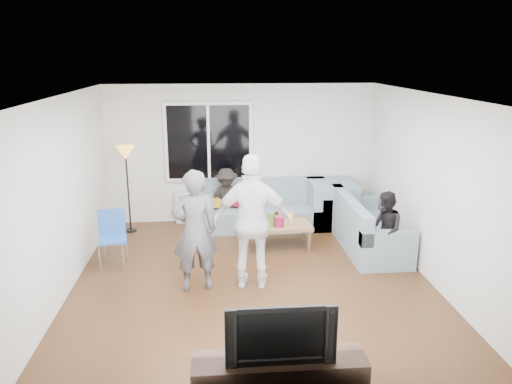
{
  "coord_description": "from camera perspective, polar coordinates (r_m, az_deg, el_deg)",
  "views": [
    {
      "loc": [
        -0.5,
        -6.38,
        3.11
      ],
      "look_at": [
        0.1,
        0.6,
        1.15
      ],
      "focal_mm": 34.6,
      "sensor_mm": 36.0,
      "label": 1
    }
  ],
  "objects": [
    {
      "name": "bottle_c",
      "position": [
        8.26,
        2.37,
        -2.89
      ],
      "size": [
        0.07,
        0.07,
        0.18
      ],
      "primitive_type": "cylinder",
      "color": "black",
      "rests_on": "coffee_table"
    },
    {
      "name": "pitcher",
      "position": [
        8.05,
        2.66,
        -3.42
      ],
      "size": [
        0.17,
        0.17,
        0.17
      ],
      "primitive_type": "cylinder",
      "color": "maroon",
      "rests_on": "coffee_table"
    },
    {
      "name": "cushion_yellow",
      "position": [
        9.02,
        -5.48,
        -1.21
      ],
      "size": [
        0.47,
        0.43,
        0.14
      ],
      "primitive_type": "cube",
      "rotation": [
        0.0,
        0.0,
        0.37
      ],
      "color": "orange",
      "rests_on": "sofa_back_section"
    },
    {
      "name": "window_glass",
      "position": [
        9.17,
        -5.5,
        5.75
      ],
      "size": [
        1.5,
        0.02,
        1.35
      ],
      "primitive_type": "cube",
      "color": "black",
      "rests_on": "window_frame"
    },
    {
      "name": "side_chair",
      "position": [
        7.72,
        -16.24,
        -5.34
      ],
      "size": [
        0.46,
        0.46,
        0.86
      ],
      "primitive_type": null,
      "rotation": [
        0.0,
        0.0,
        0.17
      ],
      "color": "#295DB5",
      "rests_on": "floor"
    },
    {
      "name": "spectator_right",
      "position": [
        7.64,
        14.71,
        -4.25
      ],
      "size": [
        0.47,
        0.59,
        1.16
      ],
      "primitive_type": "imported",
      "rotation": [
        0.0,
        0.0,
        -1.62
      ],
      "color": "black",
      "rests_on": "floor"
    },
    {
      "name": "player_right",
      "position": [
        6.65,
        -0.33,
        -3.5
      ],
      "size": [
        1.15,
        0.61,
        1.86
      ],
      "primitive_type": "imported",
      "rotation": [
        0.0,
        0.0,
        2.99
      ],
      "color": "silver",
      "rests_on": "floor"
    },
    {
      "name": "coffee_table",
      "position": [
        8.25,
        2.44,
        -5.05
      ],
      "size": [
        1.14,
        0.69,
        0.4
      ],
      "primitive_type": "cube",
      "rotation": [
        0.0,
        0.0,
        0.08
      ],
      "color": "#936B47",
      "rests_on": "floor"
    },
    {
      "name": "spectator_back",
      "position": [
        9.05,
        -3.44,
        -0.75
      ],
      "size": [
        0.78,
        0.51,
        1.13
      ],
      "primitive_type": "imported",
      "rotation": [
        0.0,
        0.0,
        0.13
      ],
      "color": "black",
      "rests_on": "floor"
    },
    {
      "name": "tv_console",
      "position": [
        4.87,
        2.68,
        -20.77
      ],
      "size": [
        1.6,
        0.4,
        0.44
      ],
      "primitive_type": "cube",
      "color": "#34241A",
      "rests_on": "floor"
    },
    {
      "name": "vase",
      "position": [
        9.33,
        -7.33,
        0.52
      ],
      "size": [
        0.17,
        0.17,
        0.16
      ],
      "primitive_type": "imported",
      "rotation": [
        0.0,
        0.0,
        0.12
      ],
      "color": "silver",
      "rests_on": "radiator"
    },
    {
      "name": "wall_right",
      "position": [
        7.29,
        19.74,
        0.31
      ],
      "size": [
        0.04,
        5.5,
        2.6
      ],
      "primitive_type": "cube",
      "color": "silver",
      "rests_on": "ground"
    },
    {
      "name": "floor",
      "position": [
        7.13,
        -0.39,
        -10.43
      ],
      "size": [
        5.0,
        5.5,
        0.04
      ],
      "primitive_type": "cube",
      "color": "#56351C",
      "rests_on": "ground"
    },
    {
      "name": "radiator",
      "position": [
        9.46,
        -5.3,
        -1.67
      ],
      "size": [
        1.3,
        0.12,
        0.62
      ],
      "primitive_type": "cube",
      "color": "silver",
      "rests_on": "floor"
    },
    {
      "name": "player_left",
      "position": [
        6.64,
        -7.11,
        -4.48
      ],
      "size": [
        0.67,
        0.5,
        1.68
      ],
      "primitive_type": "imported",
      "rotation": [
        0.0,
        0.0,
        3.3
      ],
      "color": "#4E4E54",
      "rests_on": "floor"
    },
    {
      "name": "bottle_d",
      "position": [
        8.13,
        4.15,
        -3.09
      ],
      "size": [
        0.07,
        0.07,
        0.21
      ],
      "primitive_type": "cylinder",
      "color": "#FFAF16",
      "rests_on": "coffee_table"
    },
    {
      "name": "cushion_red",
      "position": [
        9.1,
        -2.53,
        -1.0
      ],
      "size": [
        0.44,
        0.4,
        0.13
      ],
      "primitive_type": "cube",
      "rotation": [
        0.0,
        0.0,
        -0.33
      ],
      "color": "maroon",
      "rests_on": "sofa_back_section"
    },
    {
      "name": "television",
      "position": [
        4.59,
        2.76,
        -15.69
      ],
      "size": [
        0.99,
        0.13,
        0.57
      ],
      "primitive_type": "imported",
      "color": "black",
      "rests_on": "tv_console"
    },
    {
      "name": "wall_front",
      "position": [
        4.07,
        2.73,
        -10.77
      ],
      "size": [
        5.0,
        0.04,
        2.6
      ],
      "primitive_type": "cube",
      "color": "silver",
      "rests_on": "ground"
    },
    {
      "name": "window_frame",
      "position": [
        9.21,
        -5.49,
        5.79
      ],
      "size": [
        1.62,
        0.06,
        1.47
      ],
      "primitive_type": "cube",
      "color": "white",
      "rests_on": "wall_back"
    },
    {
      "name": "wall_back",
      "position": [
        9.34,
        -1.76,
        4.44
      ],
      "size": [
        5.0,
        0.04,
        2.6
      ],
      "primitive_type": "cube",
      "color": "silver",
      "rests_on": "ground"
    },
    {
      "name": "sofa_right_section",
      "position": [
        8.35,
        12.96,
        -3.55
      ],
      "size": [
        2.0,
        0.85,
        0.85
      ],
      "primitive_type": null,
      "rotation": [
        0.0,
        0.0,
        1.57
      ],
      "color": "slate",
      "rests_on": "floor"
    },
    {
      "name": "window_mullion",
      "position": [
        9.16,
        -5.5,
        5.74
      ],
      "size": [
        0.05,
        0.03,
        1.35
      ],
      "primitive_type": "cube",
      "color": "white",
      "rests_on": "window_frame"
    },
    {
      "name": "wall_left",
      "position": [
        6.93,
        -21.65,
        -0.63
      ],
      "size": [
        0.04,
        5.5,
        2.6
      ],
      "primitive_type": "cube",
      "color": "silver",
      "rests_on": "ground"
    },
    {
      "name": "potted_plant",
      "position": [
        9.3,
        -2.8,
        1.22
      ],
      "size": [
        0.24,
        0.21,
        0.36
      ],
      "primitive_type": "imported",
      "rotation": [
        0.0,
        0.0,
        -0.29
      ],
      "color": "#2A5B24",
      "rests_on": "radiator"
    },
    {
      "name": "sofa_back_section",
      "position": [
        9.11,
        1.19,
        -1.53
      ],
      "size": [
        2.3,
        0.85,
        0.85
      ],
      "primitive_type": null,
      "color": "slate",
      "rests_on": "floor"
    },
    {
      "name": "bottle_a",
      "position": [
        8.26,
        0.55,
        -2.75
      ],
      "size": [
        0.07,
        0.07,
        0.21
      ],
      "primitive_type": "cylinder",
      "color": "orange",
      "rests_on": "coffee_table"
    },
    {
      "name": "sofa_corner",
      "position": [
        9.32,
        8.73,
        -1.32
      ],
      "size": [
        0.85,
        0.85,
        0.85
      ],
      "primitive_type": "cube",
      "color": "slate",
      "rests_on": "floor"
    },
    {
      "name": "bottle_b",
      "position": [
        8.01,
        1.8,
        -3.24
      ],
      "size": [
        0.08,
        0.08,
        0.25
      ],
      "primitive_type": "cylinder",
      "color": "#3E961B",
      "rests_on": "coffee_table"
    },
    {
      "name": "floor_lamp",
      "position": [
        9.09,
        -14.57,
        0.25
      ],
      "size": [
        0.32,
        0.32,
        1.56
      ],
      "primitive_type": null,
      "color": "gold",
      "rests_on": "floor"
    },
    {
      "name": "ceiling",
      "position": [
        6.42,
        -0.44,
        11.25
      ],
      "size": [
        5.0,
        5.5,
        0.04
      ],
      "primitive_type": "cube",
      "color": "white",
      "rests_on": "ground"
    }
  ]
}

